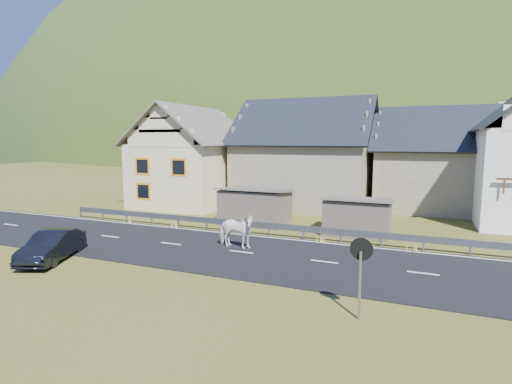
% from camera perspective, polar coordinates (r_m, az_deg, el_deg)
% --- Properties ---
extents(ground, '(160.00, 160.00, 0.00)m').
position_cam_1_polar(ground, '(19.24, -2.08, -8.67)').
color(ground, '#474C15').
rests_on(ground, ground).
extents(road, '(60.00, 7.00, 0.04)m').
position_cam_1_polar(road, '(19.24, -2.08, -8.61)').
color(road, black).
rests_on(road, ground).
extents(lane_markings, '(60.00, 6.60, 0.01)m').
position_cam_1_polar(lane_markings, '(19.23, -2.08, -8.54)').
color(lane_markings, silver).
rests_on(lane_markings, road).
extents(guardrail, '(28.10, 0.09, 0.75)m').
position_cam_1_polar(guardrail, '(22.40, 1.86, -4.88)').
color(guardrail, '#93969B').
rests_on(guardrail, ground).
extents(shed_left, '(4.30, 3.30, 2.40)m').
position_cam_1_polar(shed_left, '(25.60, -0.08, -2.10)').
color(shed_left, '#68584E').
rests_on(shed_left, ground).
extents(shed_right, '(3.80, 2.90, 2.20)m').
position_cam_1_polar(shed_right, '(23.42, 14.29, -3.47)').
color(shed_right, '#68584E').
rests_on(shed_right, ground).
extents(house_cream, '(7.80, 9.80, 8.30)m').
position_cam_1_polar(house_cream, '(33.84, -9.08, 5.67)').
color(house_cream, beige).
rests_on(house_cream, ground).
extents(house_stone_a, '(10.80, 9.80, 8.90)m').
position_cam_1_polar(house_stone_a, '(32.98, 7.28, 6.14)').
color(house_stone_a, gray).
rests_on(house_stone_a, ground).
extents(house_stone_b, '(9.80, 8.80, 8.10)m').
position_cam_1_polar(house_stone_b, '(33.83, 24.83, 4.87)').
color(house_stone_b, gray).
rests_on(house_stone_b, ground).
extents(mountain, '(440.00, 280.00, 260.00)m').
position_cam_1_polar(mountain, '(198.43, 21.63, -0.46)').
color(mountain, '#2B3D15').
rests_on(mountain, ground).
extents(conifer_patch, '(76.00, 50.00, 28.00)m').
position_cam_1_polar(conifer_patch, '(141.47, -3.74, 7.66)').
color(conifer_patch, black).
rests_on(conifer_patch, ground).
extents(horse, '(1.08, 2.15, 1.77)m').
position_cam_1_polar(horse, '(19.73, -2.96, -5.50)').
color(horse, white).
rests_on(horse, road).
extents(car, '(2.77, 4.19, 1.31)m').
position_cam_1_polar(car, '(20.14, -27.11, -6.84)').
color(car, black).
rests_on(car, ground).
extents(traffic_mirror, '(0.69, 0.22, 2.49)m').
position_cam_1_polar(traffic_mirror, '(12.35, 14.77, -9.33)').
color(traffic_mirror, '#93969B').
rests_on(traffic_mirror, ground).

